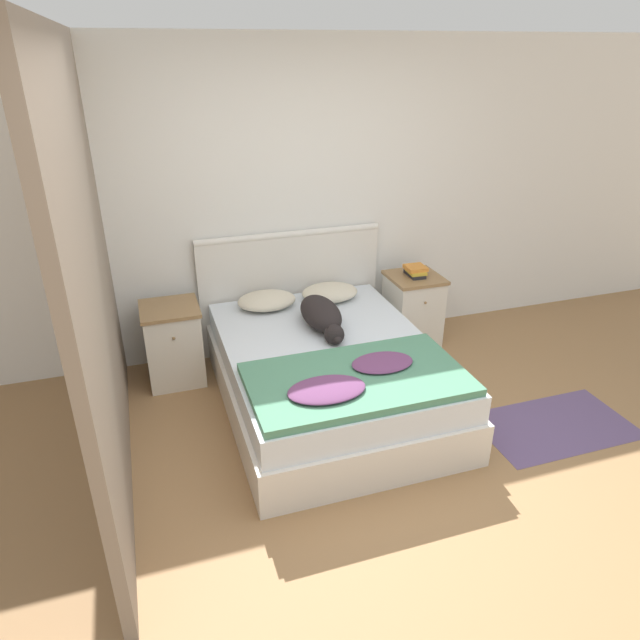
# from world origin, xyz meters

# --- Properties ---
(ground_plane) EXTENTS (16.00, 16.00, 0.00)m
(ground_plane) POSITION_xyz_m (0.00, 0.00, 0.00)
(ground_plane) COLOR #997047
(wall_back) EXTENTS (9.00, 0.06, 2.55)m
(wall_back) POSITION_xyz_m (0.00, 2.13, 1.27)
(wall_back) COLOR white
(wall_back) RESTS_ON ground_plane
(wall_side_left) EXTENTS (0.06, 3.10, 2.55)m
(wall_side_left) POSITION_xyz_m (-1.39, 1.05, 1.27)
(wall_side_left) COLOR gray
(wall_side_left) RESTS_ON ground_plane
(bed) EXTENTS (1.50, 1.99, 0.51)m
(bed) POSITION_xyz_m (0.07, 1.04, 0.25)
(bed) COLOR silver
(bed) RESTS_ON ground_plane
(headboard) EXTENTS (1.58, 0.06, 1.06)m
(headboard) POSITION_xyz_m (0.07, 2.06, 0.55)
(headboard) COLOR silver
(headboard) RESTS_ON ground_plane
(nightstand_left) EXTENTS (0.45, 0.46, 0.64)m
(nightstand_left) POSITION_xyz_m (-0.97, 1.77, 0.32)
(nightstand_left) COLOR silver
(nightstand_left) RESTS_ON ground_plane
(nightstand_right) EXTENTS (0.45, 0.46, 0.64)m
(nightstand_right) POSITION_xyz_m (1.12, 1.77, 0.32)
(nightstand_right) COLOR silver
(nightstand_right) RESTS_ON ground_plane
(pillow_left) EXTENTS (0.48, 0.37, 0.12)m
(pillow_left) POSITION_xyz_m (-0.20, 1.80, 0.57)
(pillow_left) COLOR beige
(pillow_left) RESTS_ON bed
(pillow_right) EXTENTS (0.48, 0.37, 0.12)m
(pillow_right) POSITION_xyz_m (0.34, 1.80, 0.57)
(pillow_right) COLOR beige
(pillow_right) RESTS_ON bed
(quilt) EXTENTS (1.39, 0.79, 0.09)m
(quilt) POSITION_xyz_m (0.06, 0.48, 0.55)
(quilt) COLOR #4C8466
(quilt) RESTS_ON bed
(dog) EXTENTS (0.28, 0.77, 0.21)m
(dog) POSITION_xyz_m (0.11, 1.32, 0.61)
(dog) COLOR black
(dog) RESTS_ON bed
(book_stack) EXTENTS (0.17, 0.21, 0.09)m
(book_stack) POSITION_xyz_m (1.12, 1.78, 0.68)
(book_stack) COLOR #232328
(book_stack) RESTS_ON nightstand_right
(rug) EXTENTS (1.08, 0.64, 0.00)m
(rug) POSITION_xyz_m (1.52, 0.27, 0.00)
(rug) COLOR #604C75
(rug) RESTS_ON ground_plane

